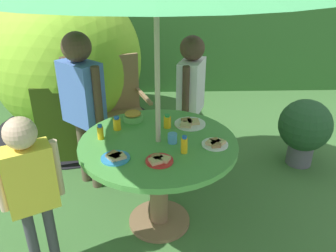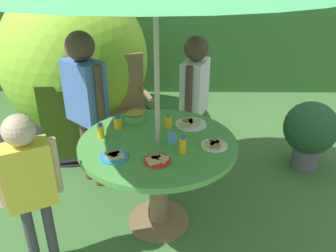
{
  "view_description": "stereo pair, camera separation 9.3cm",
  "coord_description": "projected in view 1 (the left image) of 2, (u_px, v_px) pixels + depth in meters",
  "views": [
    {
      "loc": [
        0.0,
        -2.2,
        1.97
      ],
      "look_at": [
        0.07,
        -0.02,
        0.88
      ],
      "focal_mm": 37.19,
      "sensor_mm": 36.0,
      "label": 1
    },
    {
      "loc": [
        0.1,
        -2.21,
        1.97
      ],
      "look_at": [
        0.07,
        -0.02,
        0.88
      ],
      "focal_mm": 37.19,
      "sensor_mm": 36.0,
      "label": 2
    }
  ],
  "objects": [
    {
      "name": "ground_plane",
      "position": [
        159.0,
        222.0,
        2.85
      ],
      "size": [
        10.0,
        10.0,
        0.02
      ],
      "primitive_type": "cube",
      "color": "#3D6B33"
    },
    {
      "name": "hedge_backdrop",
      "position": [
        156.0,
        24.0,
        5.39
      ],
      "size": [
        9.0,
        0.7,
        1.98
      ],
      "primitive_type": "cube",
      "color": "#285623",
      "rests_on": "ground_plane"
    },
    {
      "name": "garden_table",
      "position": [
        158.0,
        160.0,
        2.59
      ],
      "size": [
        1.15,
        1.15,
        0.75
      ],
      "color": "brown",
      "rests_on": "ground_plane"
    },
    {
      "name": "wooden_chair",
      "position": [
        118.0,
        104.0,
        3.53
      ],
      "size": [
        0.64,
        0.62,
        1.07
      ],
      "rotation": [
        0.0,
        0.0,
        0.36
      ],
      "color": "#93704C",
      "rests_on": "ground_plane"
    },
    {
      "name": "dome_tent",
      "position": [
        68.0,
        60.0,
        4.02
      ],
      "size": [
        2.15,
        2.15,
        1.74
      ],
      "rotation": [
        0.0,
        0.0,
        0.1
      ],
      "color": "#8CC633",
      "rests_on": "ground_plane"
    },
    {
      "name": "potted_plant",
      "position": [
        304.0,
        128.0,
        3.47
      ],
      "size": [
        0.52,
        0.52,
        0.7
      ],
      "color": "#595960",
      "rests_on": "ground_plane"
    },
    {
      "name": "child_in_white_shirt",
      "position": [
        191.0,
        87.0,
        3.26
      ],
      "size": [
        0.3,
        0.43,
        1.33
      ],
      "rotation": [
        0.0,
        0.0,
        -1.92
      ],
      "color": "brown",
      "rests_on": "ground_plane"
    },
    {
      "name": "child_in_blue_shirt",
      "position": [
        81.0,
        93.0,
        2.93
      ],
      "size": [
        0.41,
        0.4,
        1.43
      ],
      "rotation": [
        0.0,
        0.0,
        -0.72
      ],
      "color": "brown",
      "rests_on": "ground_plane"
    },
    {
      "name": "child_in_yellow_shirt",
      "position": [
        29.0,
        179.0,
        2.13
      ],
      "size": [
        0.35,
        0.28,
        1.14
      ],
      "rotation": [
        0.0,
        0.0,
        0.48
      ],
      "color": "#3F3F47",
      "rests_on": "ground_plane"
    },
    {
      "name": "snack_bowl",
      "position": [
        132.0,
        116.0,
        2.81
      ],
      "size": [
        0.16,
        0.16,
        0.08
      ],
      "color": "#66B259",
      "rests_on": "garden_table"
    },
    {
      "name": "plate_mid_left",
      "position": [
        189.0,
        123.0,
        2.75
      ],
      "size": [
        0.25,
        0.25,
        0.03
      ],
      "color": "white",
      "rests_on": "garden_table"
    },
    {
      "name": "plate_mid_right",
      "position": [
        115.0,
        157.0,
        2.29
      ],
      "size": [
        0.19,
        0.19,
        0.03
      ],
      "color": "#338CD8",
      "rests_on": "garden_table"
    },
    {
      "name": "plate_far_left",
      "position": [
        214.0,
        144.0,
        2.45
      ],
      "size": [
        0.19,
        0.19,
        0.03
      ],
      "color": "white",
      "rests_on": "garden_table"
    },
    {
      "name": "plate_back_edge",
      "position": [
        159.0,
        160.0,
        2.26
      ],
      "size": [
        0.18,
        0.18,
        0.03
      ],
      "color": "red",
      "rests_on": "garden_table"
    },
    {
      "name": "juice_bottle_near_left",
      "position": [
        167.0,
        122.0,
        2.69
      ],
      "size": [
        0.06,
        0.06,
        0.11
      ],
      "color": "yellow",
      "rests_on": "garden_table"
    },
    {
      "name": "juice_bottle_near_right",
      "position": [
        184.0,
        145.0,
        2.34
      ],
      "size": [
        0.05,
        0.05,
        0.13
      ],
      "color": "yellow",
      "rests_on": "garden_table"
    },
    {
      "name": "juice_bottle_far_right",
      "position": [
        116.0,
        123.0,
        2.66
      ],
      "size": [
        0.06,
        0.06,
        0.11
      ],
      "color": "yellow",
      "rests_on": "garden_table"
    },
    {
      "name": "juice_bottle_center_front",
      "position": [
        100.0,
        132.0,
        2.52
      ],
      "size": [
        0.05,
        0.05,
        0.11
      ],
      "color": "yellow",
      "rests_on": "garden_table"
    },
    {
      "name": "cup_near",
      "position": [
        172.0,
        138.0,
        2.48
      ],
      "size": [
        0.07,
        0.07,
        0.07
      ],
      "primitive_type": "cylinder",
      "color": "#4C99D8",
      "rests_on": "garden_table"
    }
  ]
}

